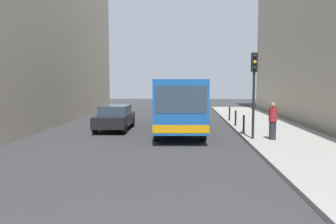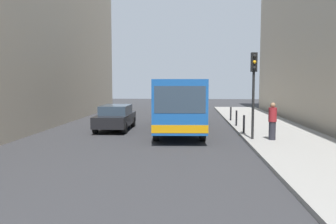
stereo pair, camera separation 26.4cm
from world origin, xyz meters
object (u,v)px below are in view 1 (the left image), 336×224
at_px(traffic_light, 254,79).
at_px(bollard_far, 229,114).
at_px(pedestrian_near_signal, 273,121).
at_px(bollard_near, 244,124).
at_px(bollard_mid, 236,118).
at_px(car_beside_bus, 115,117).
at_px(bus, 178,101).

bearing_deg(traffic_light, bollard_far, 90.72).
distance_m(traffic_light, pedestrian_near_signal, 2.17).
xyz_separation_m(bollard_near, bollard_mid, (0.00, 2.98, 0.00)).
distance_m(bollard_mid, bollard_far, 2.98).
height_order(car_beside_bus, bollard_mid, car_beside_bus).
bearing_deg(bollard_near, bollard_far, 90.00).
bearing_deg(bus, pedestrian_near_signal, 134.31).
distance_m(car_beside_bus, bollard_near, 7.54).
distance_m(bus, bollard_near, 4.31).
bearing_deg(traffic_light, pedestrian_near_signal, -11.11).
relative_size(bollard_near, bollard_far, 1.00).
distance_m(bollard_mid, pedestrian_near_signal, 5.26).
bearing_deg(bollard_near, bollard_mid, 90.00).
bearing_deg(car_beside_bus, bollard_near, 166.43).
relative_size(car_beside_bus, pedestrian_near_signal, 2.51).
bearing_deg(bollard_far, bollard_near, -90.00).
distance_m(bus, bollard_far, 5.37).
bearing_deg(bollard_far, pedestrian_near_signal, -83.10).
bearing_deg(bollard_near, pedestrian_near_signal, -65.69).
bearing_deg(car_beside_bus, bollard_mid, -170.67).
xyz_separation_m(bollard_mid, bollard_far, (0.00, 2.98, 0.00)).
xyz_separation_m(bus, car_beside_bus, (-3.75, -0.39, -0.94)).
bearing_deg(bollard_far, bus, -133.05).
bearing_deg(bollard_far, car_beside_bus, -150.00).
xyz_separation_m(car_beside_bus, traffic_light, (7.44, -3.72, 2.22)).
xyz_separation_m(car_beside_bus, bollard_far, (7.34, 4.24, -0.16)).
relative_size(bus, traffic_light, 2.71).
relative_size(bollard_far, pedestrian_near_signal, 0.54).
xyz_separation_m(bollard_mid, pedestrian_near_signal, (0.98, -5.15, 0.41)).
relative_size(bollard_mid, bollard_far, 1.00).
relative_size(traffic_light, pedestrian_near_signal, 2.33).
distance_m(bollard_near, bollard_far, 5.95).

